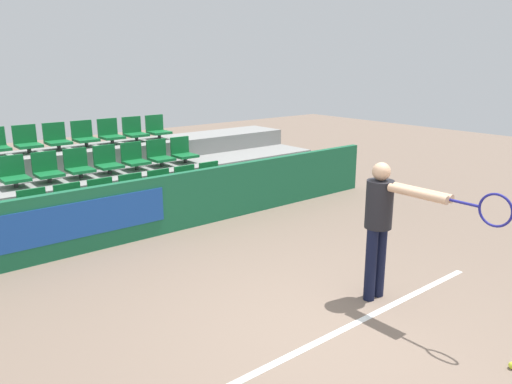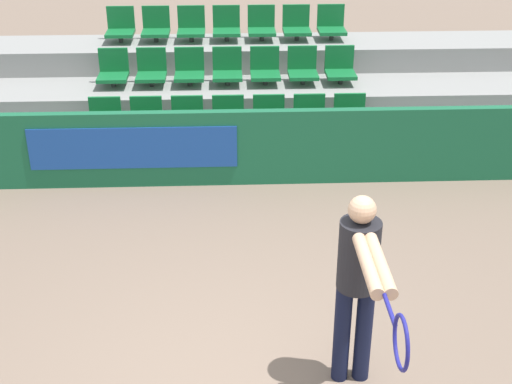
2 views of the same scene
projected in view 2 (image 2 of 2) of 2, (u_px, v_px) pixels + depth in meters
barrier_wall at (227, 148)px, 8.57m from camera, size 9.54×0.14×0.94m
bleacher_tier_front at (229, 151)px, 9.23m from camera, size 9.14×1.02×0.35m
bleacher_tier_middle at (228, 110)px, 10.06m from camera, size 9.14×1.02×0.70m
bleacher_tier_back at (227, 76)px, 10.89m from camera, size 9.14×1.02×1.06m
stadium_chair_0 at (105, 122)px, 9.11m from camera, size 0.41×0.43×0.50m
stadium_chair_1 at (146, 121)px, 9.13m from camera, size 0.41×0.43×0.50m
stadium_chair_2 at (187, 120)px, 9.15m from camera, size 0.41×0.43×0.50m
stadium_chair_3 at (228, 120)px, 9.17m from camera, size 0.41×0.43×0.50m
stadium_chair_4 at (269, 119)px, 9.18m from camera, size 0.41×0.43×0.50m
stadium_chair_5 at (310, 118)px, 9.20m from camera, size 0.41×0.43×0.50m
stadium_chair_6 at (350, 118)px, 9.22m from camera, size 0.41×0.43×0.50m
stadium_chair_7 at (113, 71)px, 9.86m from camera, size 0.41×0.43×0.50m
stadium_chair_8 at (151, 70)px, 9.88m from camera, size 0.41×0.43×0.50m
stadium_chair_9 at (189, 70)px, 9.90m from camera, size 0.41×0.43×0.50m
stadium_chair_10 at (227, 69)px, 9.92m from camera, size 0.41×0.43×0.50m
stadium_chair_11 at (265, 69)px, 9.94m from camera, size 0.41×0.43×0.50m
stadium_chair_12 at (303, 69)px, 9.96m from camera, size 0.41×0.43×0.50m
stadium_chair_13 at (340, 68)px, 9.98m from camera, size 0.41×0.43×0.50m
stadium_chair_14 at (120, 27)px, 10.61m from camera, size 0.41×0.43×0.50m
stadium_chair_15 at (156, 27)px, 10.63m from camera, size 0.41×0.43×0.50m
stadium_chair_16 at (191, 27)px, 10.65m from camera, size 0.41×0.43×0.50m
stadium_chair_17 at (226, 26)px, 10.67m from camera, size 0.41×0.43×0.50m
stadium_chair_18 at (262, 26)px, 10.69m from camera, size 0.41×0.43×0.50m
stadium_chair_19 at (297, 26)px, 10.71m from camera, size 0.41×0.43×0.50m
stadium_chair_20 at (331, 25)px, 10.73m from camera, size 0.41×0.43×0.50m
tennis_player at (359, 278)px, 5.14m from camera, size 0.30×1.59×1.61m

